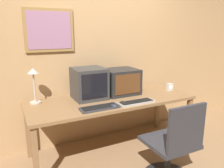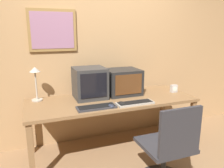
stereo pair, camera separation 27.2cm
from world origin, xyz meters
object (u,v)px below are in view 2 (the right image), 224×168
object	(u,v)px
mouse_far_corner	(111,106)
office_chair	(168,152)
keyboard_side	(135,103)
mouse_near_keyboard	(122,103)
keyboard_main	(96,107)
desk_lamp	(35,77)
monitor_left	(90,83)
monitor_right	(123,82)
desk_clock	(174,89)

from	to	relation	value
mouse_far_corner	office_chair	distance (m)	0.77
keyboard_side	mouse_near_keyboard	xyz separation A→B (m)	(-0.16, 0.04, 0.01)
keyboard_main	desk_lamp	bearing A→B (deg)	138.91
keyboard_side	mouse_near_keyboard	world-z (taller)	mouse_near_keyboard
monitor_left	office_chair	bearing A→B (deg)	-61.53
keyboard_main	office_chair	distance (m)	0.89
monitor_right	mouse_near_keyboard	distance (m)	0.48
monitor_right	desk_clock	bearing A→B (deg)	-14.67
keyboard_side	mouse_near_keyboard	distance (m)	0.16
mouse_far_corner	monitor_right	bearing A→B (deg)	54.04
monitor_right	desk_lamp	distance (m)	1.12
monitor_left	monitor_right	world-z (taller)	monitor_left
mouse_near_keyboard	office_chair	world-z (taller)	office_chair
keyboard_side	monitor_right	bearing A→B (deg)	85.66
keyboard_main	keyboard_side	world-z (taller)	same
keyboard_main	mouse_far_corner	world-z (taller)	mouse_far_corner
office_chair	monitor_right	bearing A→B (deg)	94.15
monitor_right	office_chair	distance (m)	1.13
mouse_far_corner	desk_lamp	world-z (taller)	desk_lamp
mouse_far_corner	desk_lamp	size ratio (longest dim) A/B	0.24
monitor_left	desk_lamp	world-z (taller)	desk_lamp
keyboard_main	desk_clock	distance (m)	1.24
keyboard_main	mouse_far_corner	distance (m)	0.17
keyboard_main	mouse_near_keyboard	distance (m)	0.31
monitor_right	keyboard_side	xyz separation A→B (m)	(-0.03, -0.46, -0.16)
keyboard_main	mouse_far_corner	bearing A→B (deg)	-13.64
desk_clock	office_chair	distance (m)	1.11
desk_clock	desk_lamp	world-z (taller)	desk_lamp
keyboard_side	desk_clock	bearing A→B (deg)	19.90
monitor_left	mouse_far_corner	bearing A→B (deg)	-75.13
mouse_far_corner	desk_lamp	bearing A→B (deg)	143.48
desk_lamp	office_chair	world-z (taller)	desk_lamp
desk_lamp	desk_clock	bearing A→B (deg)	-8.81
monitor_left	office_chair	size ratio (longest dim) A/B	0.44
keyboard_side	desk_clock	size ratio (longest dim) A/B	4.30
mouse_near_keyboard	desk_clock	size ratio (longest dim) A/B	1.03
monitor_right	keyboard_main	bearing A→B (deg)	-139.27
monitor_left	keyboard_side	distance (m)	0.64
mouse_far_corner	desk_clock	world-z (taller)	desk_clock
monitor_right	mouse_far_corner	world-z (taller)	monitor_right
monitor_right	mouse_far_corner	distance (m)	0.60
mouse_near_keyboard	mouse_far_corner	distance (m)	0.16
monitor_right	mouse_near_keyboard	world-z (taller)	monitor_right
monitor_right	keyboard_side	size ratio (longest dim) A/B	0.99
desk_clock	desk_lamp	xyz separation A→B (m)	(-1.82, 0.28, 0.25)
monitor_right	mouse_far_corner	bearing A→B (deg)	-125.96
monitor_left	mouse_near_keyboard	distance (m)	0.52
monitor_left	monitor_right	xyz separation A→B (m)	(0.46, 0.01, -0.03)
monitor_left	desk_clock	xyz separation A→B (m)	(1.17, -0.17, -0.14)
mouse_far_corner	desk_lamp	distance (m)	0.99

